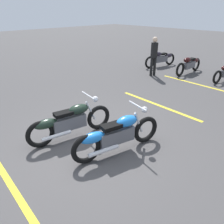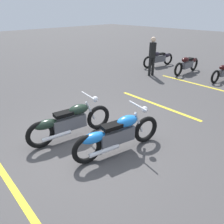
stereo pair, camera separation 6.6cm
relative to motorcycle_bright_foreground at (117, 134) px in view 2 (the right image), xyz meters
name	(u,v)px [view 2 (the right image)]	position (x,y,z in m)	size (l,w,h in m)	color
ground_plane	(92,145)	(-0.22, 0.61, -0.46)	(60.00, 60.00, 0.00)	#474444
motorcycle_bright_foreground	(117,134)	(0.00, 0.00, 0.00)	(2.20, 0.73, 1.04)	black
motorcycle_dark_foreground	(69,122)	(-0.40, 1.23, 0.00)	(2.22, 0.67, 1.04)	black
motorcycle_row_right	(188,64)	(7.32, 2.26, -0.02)	(2.16, 0.28, 0.81)	black
motorcycle_row_far_right	(159,58)	(7.48, 4.04, -0.02)	(2.13, 0.55, 0.81)	black
bystander_secondary	(152,55)	(5.66, 3.24, 0.53)	(0.31, 0.28, 1.78)	black
parking_stripe_near	(10,183)	(-2.14, 0.70, -0.46)	(3.20, 0.12, 0.01)	yellow
parking_stripe_mid	(158,105)	(2.91, 0.91, -0.46)	(3.20, 0.12, 0.01)	yellow
parking_stripe_far	(193,83)	(5.97, 1.20, -0.46)	(3.20, 0.12, 0.01)	yellow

